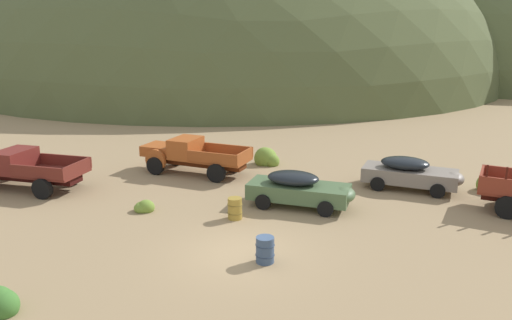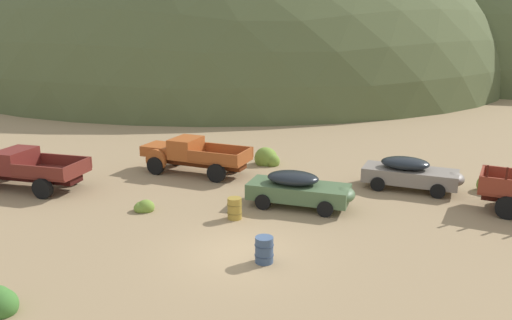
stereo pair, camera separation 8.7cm
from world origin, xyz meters
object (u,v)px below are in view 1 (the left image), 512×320
Objects in this scene: car_weathered_green at (302,189)px; oil_drum_foreground at (265,250)px; car_primer_gray at (413,173)px; truck_oxide_orange at (187,155)px; oil_drum_spare at (235,208)px; truck_oxblood at (17,168)px.

car_weathered_green reaches higher than oil_drum_foreground.
car_primer_gray is (5.03, 3.40, 0.00)m from car_weathered_green.
oil_drum_foreground is (-5.71, -8.95, -0.37)m from car_primer_gray.
car_primer_gray is at bearing 57.48° from oil_drum_foreground.
truck_oxide_orange is 7.35m from oil_drum_spare.
truck_oxide_orange is (7.28, 4.06, -0.02)m from truck_oxblood.
car_primer_gray is at bearing 41.99° from car_weathered_green.
oil_drum_foreground is at bearing 133.03° from truck_oxide_orange.
truck_oxide_orange is at bearing 155.22° from car_weathered_green.
car_primer_gray is 5.43× the size of oil_drum_foreground.
truck_oxide_orange is 6.87× the size of oil_drum_foreground.
truck_oxblood is at bearing 156.53° from oil_drum_foreground.
oil_drum_foreground is at bearing -62.94° from oil_drum_spare.
car_primer_gray is 10.63m from oil_drum_foreground.
truck_oxide_orange reaches higher than oil_drum_spare.
truck_oxblood is at bearing -172.67° from car_weathered_green.
truck_oxblood reaches higher than car_primer_gray.
oil_drum_foreground is (1.86, -3.64, 0.00)m from oil_drum_spare.
car_primer_gray reaches higher than oil_drum_foreground.
oil_drum_foreground is at bearing 161.62° from truck_oxblood.
car_weathered_green is at bearing 159.30° from truck_oxide_orange.
truck_oxblood is 6.80× the size of oil_drum_spare.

